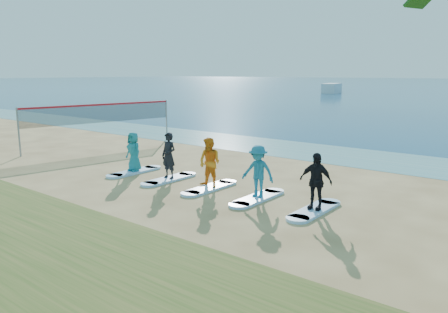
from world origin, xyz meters
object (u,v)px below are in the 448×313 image
Objects in this scene: surfboard_0 at (134,172)px; surfboard_1 at (169,179)px; student_1 at (169,156)px; surfboard_2 at (210,188)px; student_2 at (210,163)px; student_3 at (258,171)px; student_4 at (316,181)px; volleyball_net at (101,114)px; student_0 at (134,152)px; boat_offshore_a at (331,93)px; surfboard_3 at (258,198)px; surfboard_4 at (314,210)px.

surfboard_1 is at bearing 0.00° from surfboard_0.
surfboard_1 is 0.96m from student_1.
surfboard_2 is 0.95m from student_2.
student_3 is at bearing 0.00° from surfboard_0.
student_4 reaches higher than surfboard_2.
student_0 is at bearing -25.71° from volleyball_net.
student_3 is (31.06, -72.33, 0.97)m from boat_offshore_a.
surfboard_2 is at bearing -79.85° from boat_offshore_a.
surfboard_0 is 2.33m from student_1.
student_4 is at bearing 0.00° from surfboard_3.
surfboard_3 is 2.13m from surfboard_4.
surfboard_1 is (26.81, -72.33, 0.04)m from boat_offshore_a.
surfboard_0 is at bearing 175.89° from student_4.
volleyball_net is 4.07× the size of surfboard_3.
student_2 is at bearing -16.37° from volleyball_net.
surfboard_0 is 1.24× the size of student_3.
surfboard_2 is 4.25m from surfboard_4.
student_3 is at bearing 180.00° from surfboard_4.
surfboard_1 is 1.24× the size of student_3.
student_2 reaches higher than surfboard_4.
volleyball_net reaches higher than surfboard_4.
surfboard_1 is at bearing 177.57° from student_2.
boat_offshore_a is 3.12× the size of surfboard_0.
student_2 is (2.13, 0.00, -0.01)m from student_1.
surfboard_0 is 1.00× the size of surfboard_4.
student_1 is (2.13, 0.00, 0.08)m from student_0.
surfboard_1 is 1.20× the size of student_1.
volleyball_net is 13.56m from surfboard_3.
student_3 reaches higher than surfboard_4.
student_1 is at bearing 180.00° from surfboard_4.
surfboard_2 is at bearing -16.37° from volleyball_net.
surfboard_2 is at bearing 0.00° from surfboard_1.
student_1 reaches higher than student_3.
volleyball_net is 9.54m from surfboard_1.
student_4 is (2.13, 0.00, 0.93)m from surfboard_3.
student_4 is at bearing -7.86° from student_3.
student_2 is (4.25, 0.00, 0.95)m from surfboard_0.
surfboard_4 is (8.51, 0.00, 0.00)m from surfboard_0.
surfboard_0 and surfboard_4 have the same top height.
student_2 is at bearing 172.14° from student_3.
student_3 is at bearing 175.89° from student_4.
surfboard_1 is (8.79, -3.21, -1.86)m from volleyball_net.
student_3 reaches higher than surfboard_0.
surfboard_2 and surfboard_4 have the same top height.
student_2 reaches higher than student_0.
surfboard_0 is 1.00× the size of surfboard_2.
boat_offshore_a is 76.43m from surfboard_0.
surfboard_0 and surfboard_3 have the same top height.
student_2 is 2.33m from surfboard_3.
volleyball_net is 7.46m from student_0.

